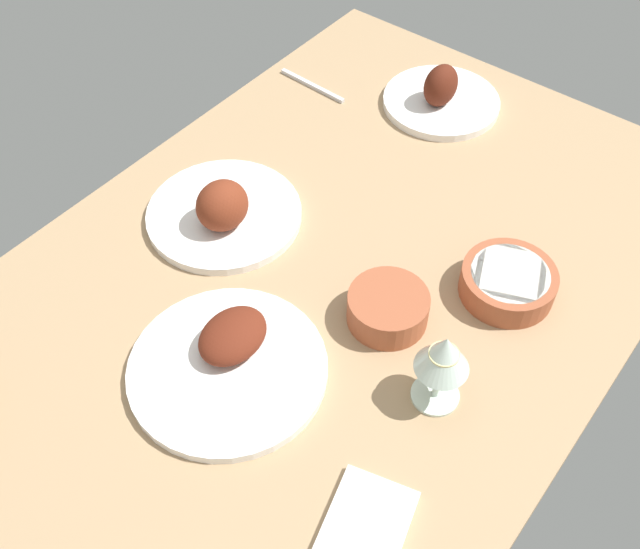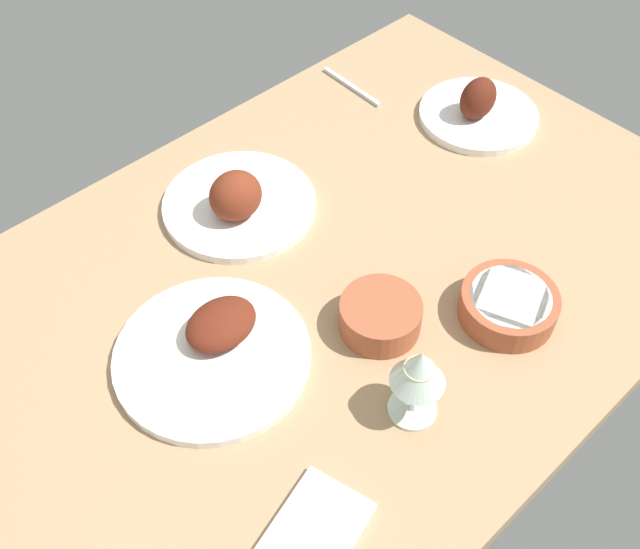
{
  "view_description": "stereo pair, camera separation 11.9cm",
  "coord_description": "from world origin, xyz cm",
  "views": [
    {
      "loc": [
        -60.35,
        -47.49,
        96.65
      ],
      "look_at": [
        0.0,
        0.0,
        6.0
      ],
      "focal_mm": 41.99,
      "sensor_mm": 36.0,
      "label": 1
    },
    {
      "loc": [
        -52.31,
        -56.22,
        96.65
      ],
      "look_at": [
        0.0,
        0.0,
        6.0
      ],
      "focal_mm": 41.99,
      "sensor_mm": 36.0,
      "label": 2
    }
  ],
  "objects": [
    {
      "name": "dining_table",
      "position": [
        0.0,
        0.0,
        2.0
      ],
      "size": [
        140.0,
        90.0,
        4.0
      ],
      "primitive_type": "cube",
      "color": "tan",
      "rests_on": "ground"
    },
    {
      "name": "plate_center_main",
      "position": [
        0.58,
        21.38,
        6.54
      ],
      "size": [
        26.8,
        26.8,
        9.86
      ],
      "color": "white",
      "rests_on": "dining_table"
    },
    {
      "name": "plate_far_side",
      "position": [
        -20.8,
        0.36,
        5.62
      ],
      "size": [
        29.2,
        29.2,
        6.4
      ],
      "color": "white",
      "rests_on": "dining_table"
    },
    {
      "name": "plate_near_viewer",
      "position": [
        51.02,
        9.57,
        6.31
      ],
      "size": [
        23.25,
        23.25,
        9.72
      ],
      "color": "white",
      "rests_on": "dining_table"
    },
    {
      "name": "bowl_pasta",
      "position": [
        0.71,
        -12.59,
        6.84
      ],
      "size": [
        12.51,
        12.51,
        5.2
      ],
      "color": "#A35133",
      "rests_on": "dining_table"
    },
    {
      "name": "bowl_cream",
      "position": [
        16.72,
        -24.39,
        6.57
      ],
      "size": [
        14.98,
        14.98,
        4.68
      ],
      "color": "#A35133",
      "rests_on": "dining_table"
    },
    {
      "name": "wine_glass",
      "position": [
        -6.39,
        -25.9,
        13.93
      ],
      "size": [
        7.6,
        7.6,
        14.0
      ],
      "color": "silver",
      "rests_on": "dining_table"
    },
    {
      "name": "folded_napkin",
      "position": [
        -29.95,
        -29.96,
        4.6
      ],
      "size": [
        19.3,
        14.27,
        1.2
      ],
      "primitive_type": "cube",
      "rotation": [
        0.0,
        0.0,
        0.27
      ],
      "color": "white",
      "rests_on": "dining_table"
    },
    {
      "name": "fork_loose",
      "position": [
        40.18,
        33.67,
        4.4
      ],
      "size": [
        1.48,
        16.4,
        0.8
      ],
      "primitive_type": "cube",
      "rotation": [
        0.0,
        0.0,
        4.68
      ],
      "color": "silver",
      "rests_on": "dining_table"
    }
  ]
}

